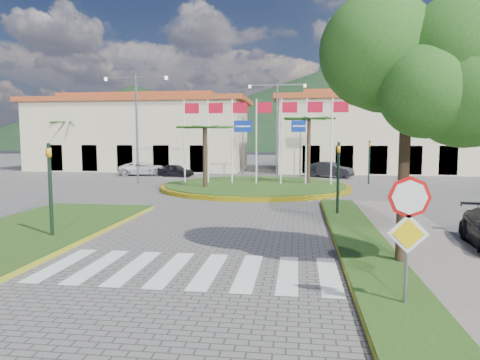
# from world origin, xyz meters

# --- Properties ---
(ground) EXTENTS (160.00, 160.00, 0.00)m
(ground) POSITION_xyz_m (0.00, 0.00, 0.00)
(ground) COLOR #615F5C
(ground) RESTS_ON ground
(sidewalk_right) EXTENTS (4.00, 28.00, 0.15)m
(sidewalk_right) POSITION_xyz_m (6.00, 2.00, 0.07)
(sidewalk_right) COLOR gray
(sidewalk_right) RESTS_ON ground
(verge_right) EXTENTS (1.60, 28.00, 0.18)m
(verge_right) POSITION_xyz_m (4.80, 2.00, 0.09)
(verge_right) COLOR #234814
(verge_right) RESTS_ON ground
(median_left) EXTENTS (5.00, 14.00, 0.18)m
(median_left) POSITION_xyz_m (-6.50, 6.00, 0.09)
(median_left) COLOR #234814
(median_left) RESTS_ON ground
(crosswalk) EXTENTS (8.00, 3.00, 0.01)m
(crosswalk) POSITION_xyz_m (0.00, 4.00, 0.01)
(crosswalk) COLOR silver
(crosswalk) RESTS_ON ground
(roundabout_island) EXTENTS (12.70, 12.70, 6.00)m
(roundabout_island) POSITION_xyz_m (0.00, 22.00, 0.18)
(roundabout_island) COLOR yellow
(roundabout_island) RESTS_ON ground
(stop_sign) EXTENTS (0.80, 0.11, 2.65)m
(stop_sign) POSITION_xyz_m (4.90, 1.96, 1.79)
(stop_sign) COLOR slate
(stop_sign) RESTS_ON ground
(deciduous_tree) EXTENTS (3.60, 3.60, 6.80)m
(deciduous_tree) POSITION_xyz_m (5.50, 5.00, 5.18)
(deciduous_tree) COLOR black
(deciduous_tree) RESTS_ON ground
(traffic_light_left) EXTENTS (0.15, 0.18, 3.20)m
(traffic_light_left) POSITION_xyz_m (-5.20, 6.50, 1.94)
(traffic_light_left) COLOR black
(traffic_light_left) RESTS_ON ground
(traffic_light_right) EXTENTS (0.15, 0.18, 3.20)m
(traffic_light_right) POSITION_xyz_m (4.50, 12.00, 1.94)
(traffic_light_right) COLOR black
(traffic_light_right) RESTS_ON ground
(traffic_light_far) EXTENTS (0.18, 0.15, 3.20)m
(traffic_light_far) POSITION_xyz_m (8.00, 26.00, 1.94)
(traffic_light_far) COLOR black
(traffic_light_far) RESTS_ON ground
(direction_sign_west) EXTENTS (1.60, 0.14, 5.20)m
(direction_sign_west) POSITION_xyz_m (-2.00, 30.97, 3.53)
(direction_sign_west) COLOR slate
(direction_sign_west) RESTS_ON ground
(direction_sign_east) EXTENTS (1.60, 0.14, 5.20)m
(direction_sign_east) POSITION_xyz_m (3.00, 30.97, 3.53)
(direction_sign_east) COLOR slate
(direction_sign_east) RESTS_ON ground
(street_lamp_centre) EXTENTS (4.80, 0.16, 8.00)m
(street_lamp_centre) POSITION_xyz_m (1.00, 30.00, 4.50)
(street_lamp_centre) COLOR slate
(street_lamp_centre) RESTS_ON ground
(street_lamp_west) EXTENTS (4.80, 0.16, 8.00)m
(street_lamp_west) POSITION_xyz_m (-9.00, 24.00, 4.50)
(street_lamp_west) COLOR slate
(street_lamp_west) RESTS_ON ground
(building_left) EXTENTS (23.32, 9.54, 8.05)m
(building_left) POSITION_xyz_m (-14.00, 38.00, 3.90)
(building_left) COLOR beige
(building_left) RESTS_ON ground
(building_right) EXTENTS (19.08, 9.54, 8.05)m
(building_right) POSITION_xyz_m (10.00, 38.00, 3.90)
(building_right) COLOR beige
(building_right) RESTS_ON ground
(hill_far_west) EXTENTS (140.00, 140.00, 22.00)m
(hill_far_west) POSITION_xyz_m (-55.00, 140.00, 11.00)
(hill_far_west) COLOR black
(hill_far_west) RESTS_ON ground
(hill_far_mid) EXTENTS (180.00, 180.00, 30.00)m
(hill_far_mid) POSITION_xyz_m (15.00, 160.00, 15.00)
(hill_far_mid) COLOR black
(hill_far_mid) RESTS_ON ground
(hill_near_back) EXTENTS (110.00, 110.00, 16.00)m
(hill_near_back) POSITION_xyz_m (-10.00, 130.00, 8.00)
(hill_near_back) COLOR black
(hill_near_back) RESTS_ON ground
(white_van) EXTENTS (4.85, 3.06, 1.25)m
(white_van) POSITION_xyz_m (-11.04, 30.80, 0.62)
(white_van) COLOR silver
(white_van) RESTS_ON ground
(car_dark_a) EXTENTS (3.45, 2.07, 1.10)m
(car_dark_a) POSITION_xyz_m (-7.86, 30.02, 0.55)
(car_dark_a) COLOR black
(car_dark_a) RESTS_ON ground
(car_dark_b) EXTENTS (4.29, 2.96, 1.34)m
(car_dark_b) POSITION_xyz_m (5.47, 30.94, 0.67)
(car_dark_b) COLOR black
(car_dark_b) RESTS_ON ground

